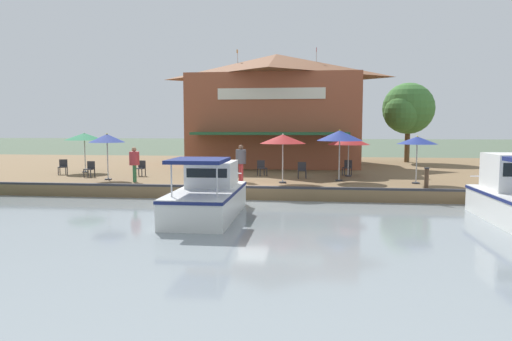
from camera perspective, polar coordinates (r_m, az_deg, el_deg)
The scene contains 22 objects.
ground_plane at distance 20.23m, azimuth -2.10°, elevation -3.91°, with size 220.00×220.00×0.00m, color #4C5B47.
quay_deck at distance 31.02m, azimuth 1.12°, elevation -0.09°, with size 22.00×56.00×0.60m, color brown.
quay_edge_fender at distance 20.23m, azimuth -2.06°, elevation -2.05°, with size 0.20×50.40×0.10m, color #2D2D33.
waterfront_restaurant at distance 33.30m, azimuth 2.56°, elevation 7.72°, with size 10.71×11.89×8.28m.
patio_umbrella_mid_patio_right at distance 21.91m, azimuth 3.37°, elevation 3.95°, with size 2.21×2.21×2.38m.
patio_umbrella_far_corner at distance 23.07m, azimuth 10.42°, elevation 4.32°, with size 2.29×2.29×2.57m.
patio_umbrella_mid_patio_left at distance 25.36m, azimuth 11.51°, elevation 3.72°, with size 2.27×2.27×2.26m.
patio_umbrella_by_entrance at distance 24.44m, azimuth -18.13°, elevation 3.84°, with size 1.82×1.82×2.38m.
patio_umbrella_near_quay_edge at distance 28.94m, azimuth -20.67°, elevation 3.99°, with size 2.28×2.28×2.38m.
patio_umbrella_back_row at distance 22.93m, azimuth 19.51°, elevation 3.56°, with size 1.87×1.87×2.29m.
cafe_chair_far_corner_seat at distance 25.27m, azimuth 0.72°, elevation 0.42°, with size 0.59×0.59×0.85m.
cafe_chair_under_first_umbrella at distance 28.24m, azimuth -22.99°, elevation 0.52°, with size 0.55×0.55×0.85m.
cafe_chair_beside_entrance at distance 26.03m, azimuth 11.36°, elevation 0.46°, with size 0.57×0.57×0.85m.
cafe_chair_facing_river at distance 26.23m, azimuth -20.05°, elevation 0.27°, with size 0.47×0.47×0.85m.
cafe_chair_back_row_seat at distance 24.10m, azimuth 5.77°, elevation 0.15°, with size 0.47×0.47×0.85m.
cafe_chair_mid_patio at distance 25.93m, azimuth -14.20°, elevation 0.38°, with size 0.49×0.49×0.85m.
person_at_quay_edge at distance 23.14m, azimuth -14.97°, elevation 1.27°, with size 0.49×0.49×1.72m.
person_mid_patio at distance 22.62m, azimuth -1.90°, elevation 1.55°, with size 0.51×0.51×1.82m.
motorboat_distant_upstream at distance 17.02m, azimuth -5.69°, elevation -3.03°, with size 6.18×2.20×2.18m.
mooring_post at distance 20.76m, azimuth 20.54°, elevation -0.97°, with size 0.22×0.22×0.97m.
tree_upstream_bank at distance 36.74m, azimuth 18.33°, elevation 7.21°, with size 4.09×3.89×6.06m.
tree_behind_restaurant at distance 37.74m, azimuth 0.31°, elevation 8.87°, with size 4.36×4.15×7.15m.
Camera 1 is at (19.71, 3.17, 3.29)m, focal length 32.00 mm.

